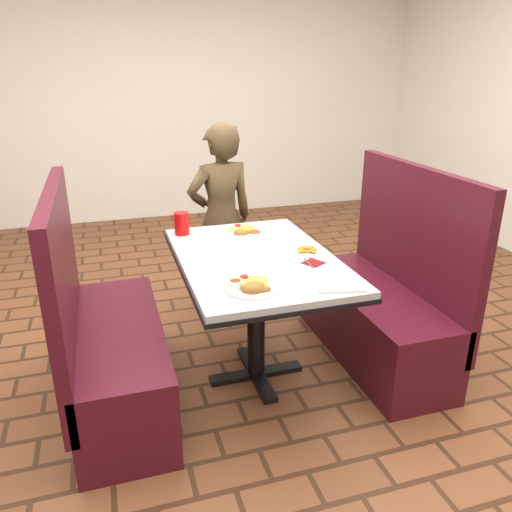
% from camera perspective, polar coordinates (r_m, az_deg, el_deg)
% --- Properties ---
extents(room, '(7.00, 7.04, 2.82)m').
position_cam_1_polar(room, '(2.49, 0.00, 25.87)').
color(room, brown).
rests_on(room, ground).
extents(dining_table, '(0.81, 1.21, 0.75)m').
position_cam_1_polar(dining_table, '(2.69, 0.00, -1.91)').
color(dining_table, '#B1B4B6').
rests_on(dining_table, ground).
extents(booth_bench_left, '(0.47, 1.20, 1.17)m').
position_cam_1_polar(booth_bench_left, '(2.73, -16.45, -10.06)').
color(booth_bench_left, '#49101D').
rests_on(booth_bench_left, ground).
extents(booth_bench_right, '(0.47, 1.20, 1.17)m').
position_cam_1_polar(booth_bench_right, '(3.13, 14.15, -5.65)').
color(booth_bench_right, '#49101D').
rests_on(booth_bench_right, ground).
extents(diner_person, '(0.54, 0.40, 1.35)m').
position_cam_1_polar(diner_person, '(3.59, -4.02, 4.27)').
color(diner_person, brown).
rests_on(diner_person, ground).
extents(near_dinner_plate, '(0.26, 0.26, 0.08)m').
position_cam_1_polar(near_dinner_plate, '(2.25, -0.52, -3.13)').
color(near_dinner_plate, white).
rests_on(near_dinner_plate, dining_table).
extents(far_dinner_plate, '(0.26, 0.26, 0.07)m').
position_cam_1_polar(far_dinner_plate, '(3.01, -1.43, 3.03)').
color(far_dinner_plate, white).
rests_on(far_dinner_plate, dining_table).
extents(plantain_plate, '(0.18, 0.18, 0.03)m').
position_cam_1_polar(plantain_plate, '(2.71, 5.79, 0.60)').
color(plantain_plate, white).
rests_on(plantain_plate, dining_table).
extents(maroon_napkin, '(0.13, 0.13, 0.00)m').
position_cam_1_polar(maroon_napkin, '(2.57, 6.56, -0.78)').
color(maroon_napkin, '#600E0F').
rests_on(maroon_napkin, dining_table).
extents(spoon_utensil, '(0.02, 0.13, 0.00)m').
position_cam_1_polar(spoon_utensil, '(2.56, 6.03, -0.84)').
color(spoon_utensil, silver).
rests_on(spoon_utensil, dining_table).
extents(red_tumbler, '(0.09, 0.09, 0.13)m').
position_cam_1_polar(red_tumbler, '(3.02, -8.49, 3.71)').
color(red_tumbler, red).
rests_on(red_tumbler, dining_table).
extents(paper_napkin, '(0.25, 0.21, 0.01)m').
position_cam_1_polar(paper_napkin, '(2.33, 9.39, -3.24)').
color(paper_napkin, silver).
rests_on(paper_napkin, dining_table).
extents(knife_utensil, '(0.02, 0.16, 0.00)m').
position_cam_1_polar(knife_utensil, '(2.31, 0.46, -3.03)').
color(knife_utensil, silver).
rests_on(knife_utensil, dining_table).
extents(fork_utensil, '(0.01, 0.17, 0.00)m').
position_cam_1_polar(fork_utensil, '(2.29, -0.34, -3.20)').
color(fork_utensil, '#B8B9BD').
rests_on(fork_utensil, dining_table).
extents(lettuce_shreds, '(0.28, 0.32, 0.00)m').
position_cam_1_polar(lettuce_shreds, '(2.72, 0.43, 0.54)').
color(lettuce_shreds, '#88BB4A').
rests_on(lettuce_shreds, dining_table).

